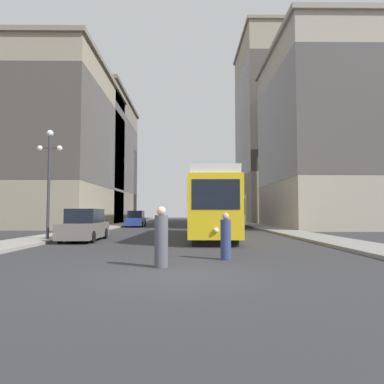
# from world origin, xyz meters

# --- Properties ---
(ground_plane) EXTENTS (200.00, 200.00, 0.00)m
(ground_plane) POSITION_xyz_m (0.00, 0.00, 0.00)
(ground_plane) COLOR #303033
(sidewalk_left) EXTENTS (2.59, 120.00, 0.15)m
(sidewalk_left) POSITION_xyz_m (-8.21, 40.00, 0.07)
(sidewalk_left) COLOR gray
(sidewalk_left) RESTS_ON ground
(sidewalk_right) EXTENTS (2.59, 120.00, 0.15)m
(sidewalk_right) POSITION_xyz_m (8.21, 40.00, 0.07)
(sidewalk_right) COLOR gray
(sidewalk_right) RESTS_ON ground
(streetcar) EXTENTS (3.06, 13.37, 3.89)m
(streetcar) POSITION_xyz_m (1.81, 13.05, 2.10)
(streetcar) COLOR black
(streetcar) RESTS_ON ground
(transit_bus) EXTENTS (3.01, 12.56, 3.45)m
(transit_bus) POSITION_xyz_m (4.68, 31.36, 1.95)
(transit_bus) COLOR black
(transit_bus) RESTS_ON ground
(parked_car_left_near) EXTENTS (1.93, 4.60, 1.82)m
(parked_car_left_near) POSITION_xyz_m (-5.61, 29.47, 0.84)
(parked_car_left_near) COLOR black
(parked_car_left_near) RESTS_ON ground
(parked_car_left_mid) EXTENTS (1.97, 4.84, 1.82)m
(parked_car_left_mid) POSITION_xyz_m (-5.61, 10.54, 0.84)
(parked_car_left_mid) COLOR black
(parked_car_left_mid) RESTS_ON ground
(pedestrian_crossing_near) EXTENTS (0.40, 0.40, 1.79)m
(pedestrian_crossing_near) POSITION_xyz_m (-0.47, 1.08, 0.83)
(pedestrian_crossing_near) COLOR #4C4C56
(pedestrian_crossing_near) RESTS_ON ground
(pedestrian_crossing_far) EXTENTS (0.36, 0.36, 1.60)m
(pedestrian_crossing_far) POSITION_xyz_m (1.61, 2.69, 0.74)
(pedestrian_crossing_far) COLOR navy
(pedestrian_crossing_far) RESTS_ON ground
(lamp_post_left_near) EXTENTS (1.41, 0.36, 6.12)m
(lamp_post_left_near) POSITION_xyz_m (-7.51, 10.03, 4.12)
(lamp_post_left_near) COLOR #333338
(lamp_post_left_near) RESTS_ON sidewalk_left
(building_left_corner) EXTENTS (11.57, 21.55, 18.81)m
(building_left_corner) POSITION_xyz_m (-14.99, 31.99, 9.66)
(building_left_corner) COLOR gray
(building_left_corner) RESTS_ON ground
(building_left_midblock) EXTENTS (11.31, 20.01, 20.18)m
(building_left_midblock) POSITION_xyz_m (-14.86, 45.52, 10.38)
(building_left_midblock) COLOR slate
(building_left_midblock) RESTS_ON ground
(building_right_corner) EXTENTS (10.87, 16.36, 19.61)m
(building_right_corner) POSITION_xyz_m (14.64, 27.04, 10.08)
(building_right_corner) COLOR #A89E8E
(building_right_corner) RESTS_ON ground
(building_right_midblock) EXTENTS (12.97, 16.52, 31.38)m
(building_right_midblock) POSITION_xyz_m (15.69, 48.39, 16.18)
(building_right_midblock) COLOR gray
(building_right_midblock) RESTS_ON ground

